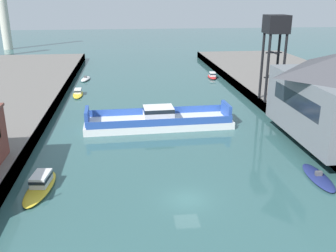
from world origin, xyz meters
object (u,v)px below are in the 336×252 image
at_px(moored_boat_mid_right, 78,93).
at_px(moored_boat_mid_left, 318,177).
at_px(crane_tower, 276,32).
at_px(moored_boat_near_left, 86,79).
at_px(smokestack_distant_b, 2,5).
at_px(chain_ferry, 158,120).
at_px(moored_boat_near_right, 212,76).
at_px(moored_boat_far_left, 41,184).

bearing_deg(moored_boat_mid_right, moored_boat_mid_left, -53.28).
bearing_deg(moored_boat_mid_left, crane_tower, 80.43).
height_order(moored_boat_near_left, smokestack_distant_b, smokestack_distant_b).
xyz_separation_m(chain_ferry, crane_tower, (20.59, 7.26, 12.43)).
height_order(crane_tower, smokestack_distant_b, smokestack_distant_b).
distance_m(chain_ferry, moored_boat_near_left, 38.45).
xyz_separation_m(moored_boat_mid_right, smokestack_distant_b, (-33.50, 72.79, 15.58)).
height_order(moored_boat_mid_right, smokestack_distant_b, smokestack_distant_b).
height_order(moored_boat_near_right, smokestack_distant_b, smokestack_distant_b).
distance_m(moored_boat_far_left, crane_tower, 45.15).
xyz_separation_m(moored_boat_mid_left, moored_boat_far_left, (-30.23, 1.24, 0.36)).
bearing_deg(crane_tower, chain_ferry, -160.59).
distance_m(moored_boat_near_right, moored_boat_far_left, 61.25).
height_order(moored_boat_mid_left, smokestack_distant_b, smokestack_distant_b).
height_order(moored_boat_near_right, moored_boat_mid_right, moored_boat_near_right).
bearing_deg(crane_tower, moored_boat_mid_left, -99.57).
height_order(moored_boat_near_left, moored_boat_near_right, moored_boat_near_right).
height_order(moored_boat_mid_left, moored_boat_mid_right, moored_boat_mid_right).
relative_size(moored_boat_near_left, moored_boat_mid_right, 0.86).
distance_m(chain_ferry, smokestack_distant_b, 106.77).
relative_size(moored_boat_mid_right, smokestack_distant_b, 0.23).
relative_size(moored_boat_mid_left, smokestack_distant_b, 0.24).
xyz_separation_m(moored_boat_mid_left, crane_tower, (4.55, 27.00, 13.19)).
distance_m(chain_ferry, moored_boat_far_left, 23.32).
bearing_deg(moored_boat_far_left, moored_boat_near_left, 90.18).
height_order(chain_ferry, crane_tower, crane_tower).
bearing_deg(chain_ferry, smokestack_distant_b, 117.07).
height_order(moored_boat_far_left, smokestack_distant_b, smokestack_distant_b).
relative_size(moored_boat_far_left, smokestack_distant_b, 0.27).
bearing_deg(moored_boat_near_left, crane_tower, -39.10).
xyz_separation_m(moored_boat_mid_left, smokestack_distant_b, (-64.14, 113.88, 15.79)).
height_order(moored_boat_mid_right, crane_tower, crane_tower).
bearing_deg(chain_ferry, moored_boat_near_left, 111.94).
distance_m(moored_boat_near_left, smokestack_distant_b, 69.32).
distance_m(moored_boat_near_right, crane_tower, 30.45).
xyz_separation_m(moored_boat_far_left, crane_tower, (34.79, 25.76, 12.83)).
bearing_deg(crane_tower, moored_boat_mid_right, 158.20).
bearing_deg(chain_ferry, moored_boat_far_left, -127.49).
bearing_deg(moored_boat_far_left, smokestack_distant_b, 106.76).
height_order(chain_ferry, moored_boat_near_right, chain_ferry).
bearing_deg(moored_boat_near_left, chain_ferry, -68.06).
distance_m(moored_boat_near_right, moored_boat_mid_left, 54.29).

